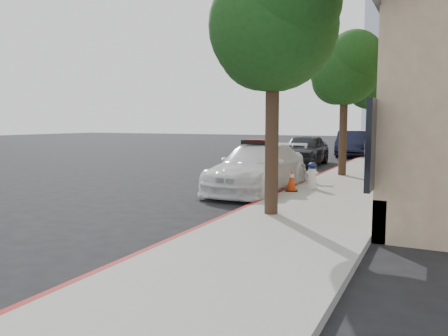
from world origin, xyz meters
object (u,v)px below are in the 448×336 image
traffic_cone (292,180)px  parked_car_far (351,144)px  police_car (258,168)px  fire_hydrant (312,176)px  parked_car_mid (305,150)px

traffic_cone → parked_car_far: bearing=94.0°
police_car → fire_hydrant: (1.67, 0.30, -0.20)m
parked_car_far → traffic_cone: 16.38m
police_car → parked_car_mid: police_car is taller
parked_car_mid → parked_car_far: parked_car_far is taller
police_car → fire_hydrant: police_car is taller
police_car → parked_car_far: (0.10, 15.88, 0.07)m
parked_car_mid → police_car: bearing=-86.1°
police_car → parked_car_far: size_ratio=1.04×
police_car → fire_hydrant: 1.71m
police_car → parked_car_mid: bearing=96.4°
parked_car_far → fire_hydrant: parked_car_far is taller
traffic_cone → fire_hydrant: bearing=61.0°
fire_hydrant → traffic_cone: 0.86m
parked_car_mid → parked_car_far: 7.08m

